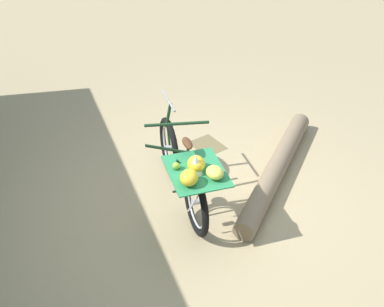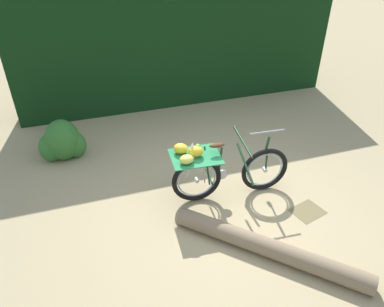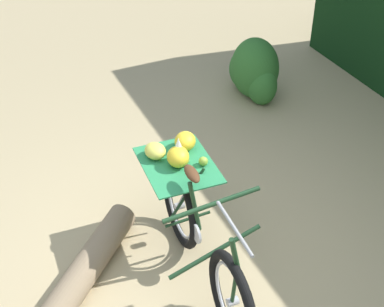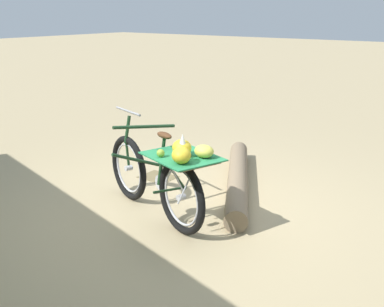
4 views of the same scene
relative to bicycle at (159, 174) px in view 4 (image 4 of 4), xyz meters
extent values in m
plane|color=tan|center=(-0.08, -0.13, -0.49)|extent=(60.00, 60.00, 0.00)
torus|color=black|center=(0.63, -0.21, -0.12)|extent=(0.71, 0.30, 0.73)
torus|color=#B7B7BC|center=(0.63, -0.21, -0.12)|extent=(0.54, 0.20, 0.57)
cylinder|color=#B7B7BC|center=(0.63, -0.21, -0.12)|extent=(0.08, 0.09, 0.06)
torus|color=black|center=(-0.36, 0.12, -0.12)|extent=(0.71, 0.30, 0.73)
torus|color=#B7B7BC|center=(-0.36, 0.12, -0.12)|extent=(0.54, 0.20, 0.57)
cylinder|color=#B7B7BC|center=(-0.36, 0.12, -0.12)|extent=(0.08, 0.09, 0.06)
cylinder|color=#19381E|center=(0.32, -0.11, 0.04)|extent=(0.25, 0.68, 0.30)
cylinder|color=#19381E|center=(0.26, -0.09, 0.43)|extent=(0.26, 0.69, 0.11)
cylinder|color=#19381E|center=(-0.04, 0.01, 0.15)|extent=(0.07, 0.12, 0.49)
cylinder|color=#19381E|center=(-0.18, 0.06, -0.11)|extent=(0.14, 0.37, 0.05)
cylinder|color=#19381E|center=(-0.22, 0.07, 0.10)|extent=(0.12, 0.31, 0.47)
cylinder|color=#19381E|center=(0.64, -0.22, 0.03)|extent=(0.04, 0.05, 0.30)
cylinder|color=#19381E|center=(0.62, -0.21, 0.32)|extent=(0.06, 0.10, 0.30)
cylinder|color=gray|center=(0.59, -0.20, 0.53)|extent=(0.50, 0.19, 0.02)
ellipsoid|color=#4C2D19|center=(-0.10, 0.03, 0.42)|extent=(0.24, 0.15, 0.06)
cylinder|color=#B7B7BC|center=(0.00, 0.00, -0.09)|extent=(0.16, 0.07, 0.16)
cylinder|color=#B7B7BC|center=(-0.27, 0.09, 0.07)|extent=(0.08, 0.20, 0.39)
cylinder|color=#B7B7BC|center=(-0.47, 0.15, 0.07)|extent=(0.09, 0.24, 0.39)
cube|color=brown|center=(-0.38, 0.12, 0.27)|extent=(0.71, 0.61, 0.02)
cube|color=#287F4C|center=(-0.38, 0.12, 0.29)|extent=(0.82, 0.73, 0.01)
ellipsoid|color=#CCC64C|center=(-0.57, 0.05, 0.35)|extent=(0.22, 0.19, 0.12)
ellipsoid|color=gold|center=(-0.38, 0.12, 0.37)|extent=(0.27, 0.26, 0.15)
ellipsoid|color=gold|center=(-0.51, 0.30, 0.36)|extent=(0.26, 0.26, 0.14)
sphere|color=#8CAD38|center=(-0.25, 0.27, 0.33)|extent=(0.07, 0.07, 0.07)
sphere|color=#8CAD38|center=(-0.35, 0.16, 0.34)|extent=(0.09, 0.09, 0.09)
cone|color=white|center=(-0.41, 0.16, 0.40)|extent=(0.18, 0.18, 0.22)
cylinder|color=#7F6B51|center=(-0.19, -1.22, -0.37)|extent=(1.44, 2.23, 0.24)
cube|color=olive|center=(0.83, -0.95, -0.49)|extent=(0.44, 0.36, 0.01)
camera|label=1|loc=(-3.34, 2.28, 3.01)|focal=44.08mm
camera|label=2|loc=(-2.62, -3.31, 3.01)|focal=33.68mm
camera|label=3|loc=(2.41, -2.04, 3.01)|focal=53.50mm
camera|label=4|loc=(-2.90, 3.39, 1.57)|focal=44.12mm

